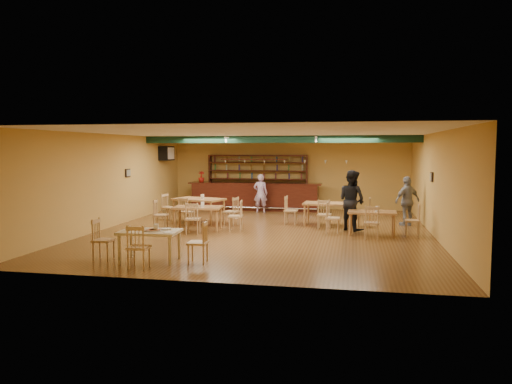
% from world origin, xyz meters
% --- Properties ---
extents(floor, '(12.00, 12.00, 0.00)m').
position_xyz_m(floor, '(0.00, 0.00, 0.00)').
color(floor, brown).
rests_on(floor, ground).
extents(ceiling_beam, '(10.00, 0.30, 0.25)m').
position_xyz_m(ceiling_beam, '(0.00, 2.80, 2.87)').
color(ceiling_beam, black).
rests_on(ceiling_beam, ceiling).
extents(track_rail_left, '(0.05, 2.50, 0.05)m').
position_xyz_m(track_rail_left, '(-1.80, 3.40, 2.94)').
color(track_rail_left, white).
rests_on(track_rail_left, ceiling).
extents(track_rail_right, '(0.05, 2.50, 0.05)m').
position_xyz_m(track_rail_right, '(1.40, 3.40, 2.94)').
color(track_rail_right, white).
rests_on(track_rail_right, ceiling).
extents(ac_unit, '(0.34, 0.70, 0.48)m').
position_xyz_m(ac_unit, '(-4.80, 4.20, 2.35)').
color(ac_unit, white).
rests_on(ac_unit, wall_left).
extents(picture_left, '(0.04, 0.34, 0.28)m').
position_xyz_m(picture_left, '(-4.97, 1.00, 1.70)').
color(picture_left, black).
rests_on(picture_left, wall_left).
extents(picture_right, '(0.04, 0.34, 0.28)m').
position_xyz_m(picture_right, '(4.97, 0.50, 1.70)').
color(picture_right, black).
rests_on(picture_right, wall_right).
extents(bar_counter, '(5.52, 0.85, 1.13)m').
position_xyz_m(bar_counter, '(-1.32, 5.15, 0.56)').
color(bar_counter, '#35100A').
rests_on(bar_counter, ground).
extents(back_bar_hutch, '(4.27, 0.40, 2.28)m').
position_xyz_m(back_bar_hutch, '(-1.32, 5.78, 1.14)').
color(back_bar_hutch, '#35100A').
rests_on(back_bar_hutch, ground).
extents(poinsettia, '(0.33, 0.33, 0.46)m').
position_xyz_m(poinsettia, '(-3.63, 5.15, 1.36)').
color(poinsettia, '#B31910').
rests_on(poinsettia, bar_counter).
extents(dining_table_a, '(1.87, 1.41, 0.83)m').
position_xyz_m(dining_table_a, '(-2.51, 1.28, 0.42)').
color(dining_table_a, olive).
rests_on(dining_table_a, ground).
extents(dining_table_b, '(1.57, 1.01, 0.76)m').
position_xyz_m(dining_table_b, '(1.85, 1.47, 0.38)').
color(dining_table_b, olive).
rests_on(dining_table_b, ground).
extents(dining_table_c, '(1.56, 1.03, 0.74)m').
position_xyz_m(dining_table_c, '(-2.05, -0.24, 0.37)').
color(dining_table_c, olive).
rests_on(dining_table_c, ground).
extents(dining_table_d, '(1.43, 0.89, 0.70)m').
position_xyz_m(dining_table_d, '(3.25, -0.03, 0.35)').
color(dining_table_d, olive).
rests_on(dining_table_d, ground).
extents(near_table, '(1.36, 0.91, 0.70)m').
position_xyz_m(near_table, '(-1.78, -4.57, 0.35)').
color(near_table, '#C9B686').
rests_on(near_table, ground).
extents(pizza_tray, '(0.49, 0.49, 0.01)m').
position_xyz_m(pizza_tray, '(-1.68, -4.57, 0.71)').
color(pizza_tray, silver).
rests_on(pizza_tray, near_table).
extents(parmesan_shaker, '(0.08, 0.08, 0.11)m').
position_xyz_m(parmesan_shaker, '(-2.20, -4.71, 0.76)').
color(parmesan_shaker, '#EAE5C6').
rests_on(parmesan_shaker, near_table).
extents(napkin_stack, '(0.25, 0.22, 0.03)m').
position_xyz_m(napkin_stack, '(-1.45, -4.38, 0.72)').
color(napkin_stack, white).
rests_on(napkin_stack, near_table).
extents(pizza_server, '(0.32, 0.11, 0.00)m').
position_xyz_m(pizza_server, '(-1.54, -4.52, 0.72)').
color(pizza_server, silver).
rests_on(pizza_server, pizza_tray).
extents(side_plate, '(0.23, 0.23, 0.01)m').
position_xyz_m(side_plate, '(-1.26, -4.76, 0.71)').
color(side_plate, white).
rests_on(side_plate, near_table).
extents(patron_bar, '(0.59, 0.42, 1.54)m').
position_xyz_m(patron_bar, '(-0.92, 4.33, 0.77)').
color(patron_bar, '#7F489C').
rests_on(patron_bar, ground).
extents(patron_right_a, '(1.15, 1.14, 1.87)m').
position_xyz_m(patron_right_a, '(2.65, 0.67, 0.94)').
color(patron_right_a, black).
rests_on(patron_right_a, ground).
extents(patron_right_b, '(1.01, 0.87, 1.63)m').
position_xyz_m(patron_right_b, '(4.45, 1.97, 0.82)').
color(patron_right_b, gray).
rests_on(patron_right_b, ground).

